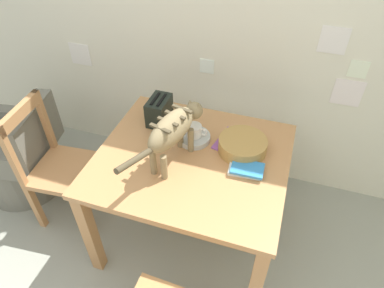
{
  "coord_description": "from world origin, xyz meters",
  "views": [
    {
      "loc": [
        0.42,
        -0.25,
        2.15
      ],
      "look_at": [
        -0.03,
        1.13,
        0.86
      ],
      "focal_mm": 31.93,
      "sensor_mm": 36.0,
      "label": 1
    }
  ],
  "objects_px": {
    "magazine": "(238,143)",
    "dining_table": "(192,168)",
    "toaster": "(159,110)",
    "wicker_armchair": "(22,160)",
    "cat": "(173,129)",
    "coffee_mug": "(194,131)",
    "book_stack": "(246,169)",
    "wooden_chair_far": "(59,167)",
    "wicker_basket": "(243,145)",
    "saucer_bowl": "(194,138)"
  },
  "relations": [
    {
      "from": "book_stack",
      "to": "magazine",
      "type": "bearing_deg",
      "value": 113.3
    },
    {
      "from": "cat",
      "to": "dining_table",
      "type": "bearing_deg",
      "value": 44.81
    },
    {
      "from": "book_stack",
      "to": "wicker_armchair",
      "type": "height_order",
      "value": "book_stack"
    },
    {
      "from": "dining_table",
      "to": "wooden_chair_far",
      "type": "bearing_deg",
      "value": -174.75
    },
    {
      "from": "wooden_chair_far",
      "to": "dining_table",
      "type": "bearing_deg",
      "value": 90.1
    },
    {
      "from": "dining_table",
      "to": "wooden_chair_far",
      "type": "xyz_separation_m",
      "value": [
        -0.94,
        -0.09,
        -0.21
      ]
    },
    {
      "from": "coffee_mug",
      "to": "cat",
      "type": "bearing_deg",
      "value": -105.4
    },
    {
      "from": "coffee_mug",
      "to": "wicker_basket",
      "type": "xyz_separation_m",
      "value": [
        0.3,
        -0.01,
        -0.03
      ]
    },
    {
      "from": "toaster",
      "to": "wicker_armchair",
      "type": "xyz_separation_m",
      "value": [
        -1.11,
        -0.23,
        -0.57
      ]
    },
    {
      "from": "magazine",
      "to": "wicker_armchair",
      "type": "height_order",
      "value": "wicker_armchair"
    },
    {
      "from": "saucer_bowl",
      "to": "magazine",
      "type": "relative_size",
      "value": 0.81
    },
    {
      "from": "wicker_basket",
      "to": "cat",
      "type": "bearing_deg",
      "value": -151.41
    },
    {
      "from": "magazine",
      "to": "wicker_armchair",
      "type": "distance_m",
      "value": 1.73
    },
    {
      "from": "toaster",
      "to": "coffee_mug",
      "type": "bearing_deg",
      "value": -21.95
    },
    {
      "from": "magazine",
      "to": "dining_table",
      "type": "bearing_deg",
      "value": -128.02
    },
    {
      "from": "cat",
      "to": "wooden_chair_far",
      "type": "relative_size",
      "value": 0.73
    },
    {
      "from": "cat",
      "to": "wicker_armchair",
      "type": "xyz_separation_m",
      "value": [
        -1.33,
        0.08,
        -0.71
      ]
    },
    {
      "from": "coffee_mug",
      "to": "toaster",
      "type": "height_order",
      "value": "toaster"
    },
    {
      "from": "cat",
      "to": "coffee_mug",
      "type": "xyz_separation_m",
      "value": [
        0.06,
        0.2,
        -0.15
      ]
    },
    {
      "from": "coffee_mug",
      "to": "toaster",
      "type": "distance_m",
      "value": 0.3
    },
    {
      "from": "cat",
      "to": "wicker_armchair",
      "type": "height_order",
      "value": "cat"
    },
    {
      "from": "wicker_basket",
      "to": "wicker_armchair",
      "type": "xyz_separation_m",
      "value": [
        -1.69,
        -0.12,
        -0.53
      ]
    },
    {
      "from": "coffee_mug",
      "to": "book_stack",
      "type": "xyz_separation_m",
      "value": [
        0.36,
        -0.17,
        -0.05
      ]
    },
    {
      "from": "wooden_chair_far",
      "to": "book_stack",
      "type": "bearing_deg",
      "value": 87.9
    },
    {
      "from": "cat",
      "to": "magazine",
      "type": "relative_size",
      "value": 2.76
    },
    {
      "from": "coffee_mug",
      "to": "dining_table",
      "type": "bearing_deg",
      "value": -77.49
    },
    {
      "from": "coffee_mug",
      "to": "wicker_armchair",
      "type": "relative_size",
      "value": 0.17
    },
    {
      "from": "dining_table",
      "to": "wooden_chair_far",
      "type": "relative_size",
      "value": 1.19
    },
    {
      "from": "dining_table",
      "to": "cat",
      "type": "relative_size",
      "value": 1.62
    },
    {
      "from": "magazine",
      "to": "wicker_armchair",
      "type": "relative_size",
      "value": 0.32
    },
    {
      "from": "dining_table",
      "to": "wicker_basket",
      "type": "relative_size",
      "value": 3.88
    },
    {
      "from": "coffee_mug",
      "to": "book_stack",
      "type": "distance_m",
      "value": 0.4
    },
    {
      "from": "cat",
      "to": "wicker_basket",
      "type": "distance_m",
      "value": 0.45
    },
    {
      "from": "wooden_chair_far",
      "to": "wicker_basket",
      "type": "bearing_deg",
      "value": 95.6
    },
    {
      "from": "toaster",
      "to": "wicker_armchair",
      "type": "bearing_deg",
      "value": -168.06
    },
    {
      "from": "magazine",
      "to": "wooden_chair_far",
      "type": "xyz_separation_m",
      "value": [
        -1.17,
        -0.28,
        -0.3
      ]
    },
    {
      "from": "saucer_bowl",
      "to": "wicker_basket",
      "type": "relative_size",
      "value": 0.7
    },
    {
      "from": "dining_table",
      "to": "book_stack",
      "type": "xyz_separation_m",
      "value": [
        0.32,
        -0.02,
        0.11
      ]
    },
    {
      "from": "dining_table",
      "to": "wicker_basket",
      "type": "height_order",
      "value": "wicker_basket"
    },
    {
      "from": "saucer_bowl",
      "to": "book_stack",
      "type": "relative_size",
      "value": 1.01
    },
    {
      "from": "saucer_bowl",
      "to": "wicker_basket",
      "type": "distance_m",
      "value": 0.31
    },
    {
      "from": "wicker_armchair",
      "to": "saucer_bowl",
      "type": "bearing_deg",
      "value": -95.24
    },
    {
      "from": "cat",
      "to": "book_stack",
      "type": "bearing_deg",
      "value": 19.12
    },
    {
      "from": "cat",
      "to": "magazine",
      "type": "distance_m",
      "value": 0.46
    },
    {
      "from": "wicker_basket",
      "to": "wooden_chair_far",
      "type": "bearing_deg",
      "value": -169.25
    },
    {
      "from": "wicker_basket",
      "to": "toaster",
      "type": "distance_m",
      "value": 0.59
    },
    {
      "from": "coffee_mug",
      "to": "wooden_chair_far",
      "type": "relative_size",
      "value": 0.14
    },
    {
      "from": "dining_table",
      "to": "saucer_bowl",
      "type": "height_order",
      "value": "saucer_bowl"
    },
    {
      "from": "coffee_mug",
      "to": "wooden_chair_far",
      "type": "xyz_separation_m",
      "value": [
        -0.91,
        -0.24,
        -0.37
      ]
    },
    {
      "from": "coffee_mug",
      "to": "wooden_chair_far",
      "type": "height_order",
      "value": "wooden_chair_far"
    }
  ]
}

